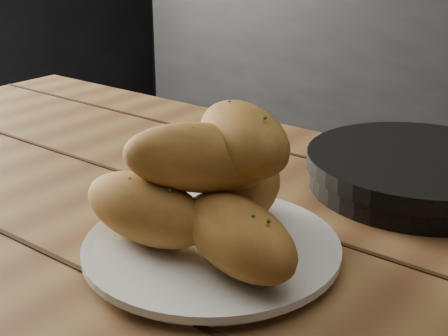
% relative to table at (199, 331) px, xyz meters
% --- Properties ---
extents(table, '(1.53, 0.83, 0.75)m').
position_rel_table_xyz_m(table, '(0.00, 0.00, 0.00)').
color(table, brown).
rests_on(table, ground).
extents(plate, '(0.25, 0.25, 0.02)m').
position_rel_table_xyz_m(plate, '(0.02, -0.00, 0.11)').
color(plate, white).
rests_on(plate, table).
extents(bread_rolls, '(0.26, 0.22, 0.14)m').
position_rel_table_xyz_m(bread_rolls, '(0.02, -0.00, 0.18)').
color(bread_rolls, '#B17631').
rests_on(bread_rolls, plate).
extents(skillet, '(0.41, 0.28, 0.05)m').
position_rel_table_xyz_m(skillet, '(0.12, 0.29, 0.12)').
color(skillet, black).
rests_on(skillet, table).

